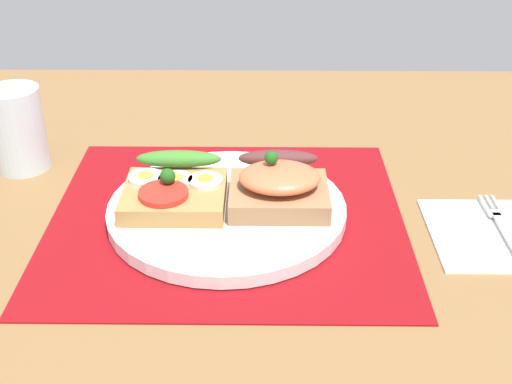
% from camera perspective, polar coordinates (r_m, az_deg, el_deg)
% --- Properties ---
extents(ground_plane, '(1.20, 0.90, 0.03)m').
position_cam_1_polar(ground_plane, '(0.70, -2.46, -3.37)').
color(ground_plane, brown).
extents(placemat, '(0.36, 0.33, 0.00)m').
position_cam_1_polar(placemat, '(0.69, -2.49, -2.16)').
color(placemat, maroon).
rests_on(placemat, ground_plane).
extents(plate, '(0.25, 0.25, 0.01)m').
position_cam_1_polar(plate, '(0.69, -2.50, -1.57)').
color(plate, white).
rests_on(plate, placemat).
extents(sandwich_egg_tomato, '(0.10, 0.11, 0.04)m').
position_cam_1_polar(sandwich_egg_tomato, '(0.69, -7.01, 0.21)').
color(sandwich_egg_tomato, '#AC7D45').
rests_on(sandwich_egg_tomato, plate).
extents(sandwich_salmon, '(0.10, 0.10, 0.06)m').
position_cam_1_polar(sandwich_salmon, '(0.68, 1.98, 0.58)').
color(sandwich_salmon, '#9A6E49').
rests_on(sandwich_salmon, plate).
extents(napkin, '(0.14, 0.13, 0.01)m').
position_cam_1_polar(napkin, '(0.71, 20.42, -3.31)').
color(napkin, white).
rests_on(napkin, ground_plane).
extents(fork, '(0.02, 0.13, 0.00)m').
position_cam_1_polar(fork, '(0.71, 20.43, -2.83)').
color(fork, '#B7B7BC').
rests_on(fork, napkin).
extents(drinking_glass, '(0.06, 0.06, 0.10)m').
position_cam_1_polar(drinking_glass, '(0.82, -19.72, 5.10)').
color(drinking_glass, silver).
rests_on(drinking_glass, ground_plane).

